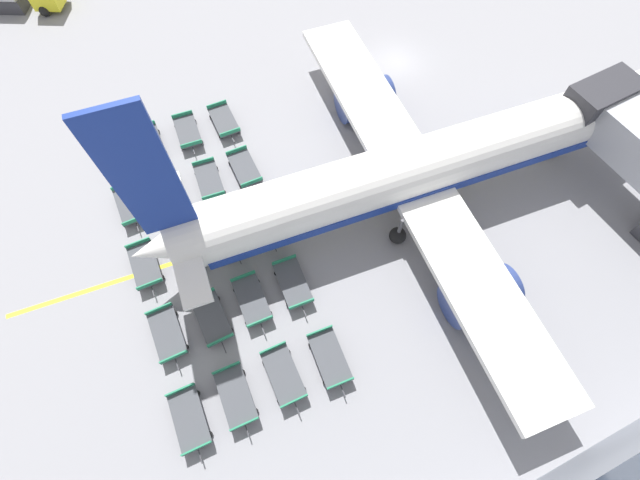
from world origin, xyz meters
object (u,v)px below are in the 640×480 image
at_px(baggage_dolly_row_mid_b_col_c, 228,235).
at_px(baggage_dolly_row_mid_a_col_d, 212,318).
at_px(airplane, 425,167).
at_px(baggage_dolly_row_mid_a_col_e, 236,396).
at_px(baggage_dolly_row_mid_b_col_d, 252,300).
at_px(baggage_dolly_row_far_col_d, 293,283).
at_px(baggage_dolly_row_far_col_c, 266,222).
at_px(baggage_dolly_row_near_col_e, 189,419).
at_px(baggage_dolly_row_mid_b_col_e, 284,375).
at_px(baggage_dolly_row_mid_a_col_c, 187,251).
at_px(baggage_dolly_row_mid_a_col_a, 151,142).
at_px(baggage_dolly_row_mid_a_col_b, 168,193).
at_px(baggage_dolly_row_far_col_b, 244,168).
at_px(baggage_dolly_row_near_col_b, 130,205).
at_px(baggage_dolly_row_mid_b_col_a, 188,131).
at_px(baggage_dolly_row_far_col_a, 224,121).
at_px(baggage_dolly_row_near_col_c, 145,265).
at_px(baggage_dolly_row_mid_b_col_b, 209,180).
at_px(baggage_dolly_row_far_col_e, 330,358).
at_px(baggage_dolly_row_near_col_d, 167,334).
at_px(baggage_dolly_row_near_col_a, 118,153).

bearing_deg(baggage_dolly_row_mid_b_col_c, baggage_dolly_row_mid_a_col_d, -28.34).
distance_m(airplane, baggage_dolly_row_mid_a_col_e, 17.63).
xyz_separation_m(baggage_dolly_row_mid_b_col_d, baggage_dolly_row_far_col_d, (0.02, 2.67, 0.00)).
xyz_separation_m(airplane, baggage_dolly_row_far_col_d, (2.71, -10.37, -2.70)).
bearing_deg(baggage_dolly_row_far_col_c, baggage_dolly_row_far_col_d, -0.72).
distance_m(baggage_dolly_row_near_col_e, baggage_dolly_row_mid_b_col_e, 5.38).
distance_m(airplane, baggage_dolly_row_mid_a_col_c, 16.02).
height_order(baggage_dolly_row_mid_a_col_a, baggage_dolly_row_mid_a_col_d, same).
height_order(baggage_dolly_row_mid_a_col_b, baggage_dolly_row_far_col_b, same).
bearing_deg(baggage_dolly_row_mid_a_col_e, baggage_dolly_row_mid_a_col_d, 177.88).
height_order(baggage_dolly_row_near_col_b, baggage_dolly_row_mid_a_col_a, same).
bearing_deg(airplane, baggage_dolly_row_mid_b_col_a, -132.84).
relative_size(baggage_dolly_row_far_col_a, baggage_dolly_row_far_col_c, 0.99).
relative_size(baggage_dolly_row_near_col_c, baggage_dolly_row_mid_b_col_b, 0.99).
relative_size(baggage_dolly_row_mid_a_col_d, baggage_dolly_row_mid_b_col_b, 1.00).
distance_m(baggage_dolly_row_mid_a_col_b, baggage_dolly_row_far_col_d, 11.05).
distance_m(baggage_dolly_row_near_col_c, baggage_dolly_row_far_col_e, 12.87).
bearing_deg(baggage_dolly_row_mid_b_col_d, baggage_dolly_row_mid_a_col_b, -165.35).
height_order(baggage_dolly_row_near_col_e, baggage_dolly_row_far_col_d, same).
xyz_separation_m(baggage_dolly_row_near_col_e, baggage_dolly_row_far_col_a, (-19.26, 8.40, 0.00)).
height_order(airplane, baggage_dolly_row_far_col_d, airplane).
bearing_deg(baggage_dolly_row_near_col_b, baggage_dolly_row_far_col_c, 56.89).
distance_m(baggage_dolly_row_mid_a_col_a, baggage_dolly_row_mid_b_col_d, 14.85).
bearing_deg(baggage_dolly_row_near_col_e, baggage_dolly_row_mid_b_col_e, 90.19).
xyz_separation_m(baggage_dolly_row_mid_a_col_a, baggage_dolly_row_far_col_b, (5.14, 5.47, 0.00)).
xyz_separation_m(baggage_dolly_row_mid_a_col_b, baggage_dolly_row_far_col_e, (14.77, 5.33, 0.00)).
relative_size(baggage_dolly_row_mid_a_col_b, baggage_dolly_row_mid_b_col_a, 1.00).
height_order(baggage_dolly_row_near_col_e, baggage_dolly_row_mid_b_col_b, same).
bearing_deg(baggage_dolly_row_far_col_e, baggage_dolly_row_mid_b_col_a, -172.69).
bearing_deg(baggage_dolly_row_far_col_c, baggage_dolly_row_mid_a_col_a, -152.23).
bearing_deg(baggage_dolly_row_near_col_b, baggage_dolly_row_mid_a_col_d, 14.68).
distance_m(baggage_dolly_row_near_col_d, baggage_dolly_row_mid_a_col_b, 9.97).
bearing_deg(baggage_dolly_row_near_col_e, airplane, 112.34).
height_order(baggage_dolly_row_near_col_d, baggage_dolly_row_mid_b_col_c, same).
xyz_separation_m(baggage_dolly_row_mid_a_col_b, baggage_dolly_row_far_col_b, (0.22, 5.51, 0.00)).
height_order(baggage_dolly_row_near_col_c, baggage_dolly_row_mid_a_col_c, same).
xyz_separation_m(baggage_dolly_row_near_col_b, baggage_dolly_row_mid_a_col_a, (-4.80, 2.63, 0.00)).
bearing_deg(baggage_dolly_row_far_col_e, baggage_dolly_row_mid_b_col_b, -170.55).
bearing_deg(baggage_dolly_row_mid_a_col_b, baggage_dolly_row_near_col_a, -154.27).
relative_size(baggage_dolly_row_mid_a_col_d, baggage_dolly_row_mid_b_col_d, 1.00).
bearing_deg(baggage_dolly_row_far_col_b, baggage_dolly_row_near_col_e, -29.98).
relative_size(airplane, baggage_dolly_row_far_col_a, 9.59).
bearing_deg(baggage_dolly_row_near_col_e, baggage_dolly_row_near_col_c, 179.83).
relative_size(airplane, baggage_dolly_row_far_col_c, 9.50).
bearing_deg(baggage_dolly_row_mid_a_col_c, baggage_dolly_row_mid_b_col_d, 28.64).
relative_size(baggage_dolly_row_mid_b_col_b, baggage_dolly_row_far_col_e, 1.00).
height_order(baggage_dolly_row_far_col_a, baggage_dolly_row_far_col_b, same).
xyz_separation_m(baggage_dolly_row_near_col_c, baggage_dolly_row_mid_a_col_d, (5.06, 2.75, 0.00)).
bearing_deg(baggage_dolly_row_mid_a_col_b, baggage_dolly_row_mid_b_col_a, 149.62).
bearing_deg(baggage_dolly_row_mid_a_col_e, baggage_dolly_row_mid_a_col_c, 179.48).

